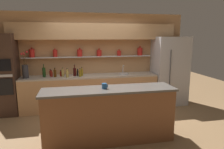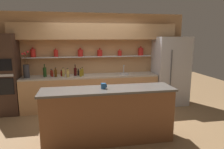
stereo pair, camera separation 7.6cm
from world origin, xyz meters
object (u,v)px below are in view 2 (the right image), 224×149
sink_fixture (124,73)px  bottle_oil_5 (81,73)px  bottle_sauce_4 (51,73)px  bottle_sauce_10 (78,73)px  oven_tower (6,75)px  coffee_mug (103,86)px  bottle_sauce_7 (52,74)px  refrigerator (170,71)px  bottle_spirit_3 (56,73)px  bottle_sauce_0 (61,74)px  bottle_spirit_9 (68,74)px  bottle_wine_8 (45,72)px  flower_vase (26,70)px  bottle_wine_1 (75,72)px  bottle_oil_2 (82,72)px  bottle_spirit_6 (63,73)px

sink_fixture → bottle_oil_5: 1.23m
bottle_sauce_4 → bottle_sauce_10: 0.71m
oven_tower → coffee_mug: size_ratio=18.34×
bottle_sauce_4 → bottle_sauce_7: (0.04, -0.11, -0.00)m
refrigerator → bottle_spirit_3: (-3.22, 0.00, 0.04)m
bottle_sauce_4 → bottle_sauce_0: bearing=-15.9°
refrigerator → bottle_spirit_9: 2.91m
refrigerator → bottle_sauce_0: refrigerator is taller
bottle_sauce_10 → bottle_wine_8: bearing=-178.2°
flower_vase → bottle_wine_1: bearing=2.4°
bottle_sauce_7 → bottle_sauce_10: (0.67, 0.05, 0.00)m
refrigerator → bottle_spirit_9: bearing=-178.0°
bottle_oil_2 → bottle_spirit_6: (-0.50, -0.01, 0.00)m
bottle_sauce_7 → bottle_spirit_9: bottle_spirit_9 is taller
sink_fixture → bottle_spirit_6: (-1.66, -0.02, 0.07)m
oven_tower → sink_fixture: size_ratio=7.30×
bottle_wine_1 → bottle_spirit_6: bottle_wine_1 is taller
refrigerator → bottle_sauce_7: bearing=179.2°
refrigerator → bottle_wine_1: refrigerator is taller
sink_fixture → bottle_oil_5: (-1.22, -0.13, 0.06)m
bottle_wine_1 → bottle_sauce_4: (-0.63, 0.10, -0.03)m
bottle_spirit_3 → bottle_oil_5: (0.64, -0.09, -0.01)m
bottle_oil_2 → bottle_wine_8: 0.98m
bottle_oil_2 → bottle_spirit_3: bearing=-177.4°
bottle_sauce_4 → bottle_spirit_3: bearing=-49.5°
bottle_oil_5 → sink_fixture: bearing=6.2°
bottle_wine_1 → bottle_wine_8: size_ratio=0.90×
bottle_spirit_6 → bottle_spirit_3: bearing=-174.1°
bottle_sauce_0 → bottle_sauce_10: bearing=2.8°
refrigerator → bottle_oil_2: refrigerator is taller
flower_vase → bottle_spirit_9: (1.03, -0.11, -0.10)m
bottle_spirit_9 → bottle_sauce_10: 0.34m
oven_tower → bottle_oil_5: 1.86m
bottle_sauce_0 → bottle_wine_8: (-0.42, -0.00, 0.06)m
bottle_oil_5 → bottle_spirit_9: size_ratio=0.94×
sink_fixture → bottle_sauce_10: size_ratio=1.54×
bottle_sauce_0 → bottle_spirit_6: (0.05, -0.05, 0.03)m
bottle_oil_2 → bottle_oil_5: size_ratio=1.06×
bottle_oil_5 → bottle_sauce_7: 0.74m
oven_tower → bottle_spirit_6: size_ratio=8.69×
bottle_sauce_0 → bottle_spirit_6: bottle_spirit_6 is taller
bottle_wine_1 → bottle_spirit_6: size_ratio=1.30×
oven_tower → bottle_oil_2: 1.91m
bottle_oil_2 → bottle_sauce_7: bottle_oil_2 is taller
bottle_spirit_3 → bottle_oil_5: bearing=-7.7°
bottle_oil_5 → bottle_sauce_0: bearing=162.2°
bottle_sauce_7 → coffee_mug: size_ratio=1.62×
oven_tower → bottle_wine_8: size_ratio=6.04×
bottle_wine_1 → bottle_spirit_9: bearing=-140.7°
bottle_wine_8 → coffee_mug: bottle_wine_8 is taller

